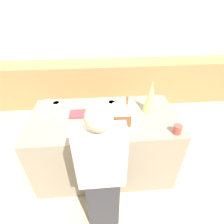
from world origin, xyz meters
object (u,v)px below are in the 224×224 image
Objects in this scene: candy_bowl_far_left at (112,103)px; candy_bowl_near_tray_left at (48,103)px; decorative_tree at (151,97)px; mug at (177,129)px; cookbook at (78,114)px; candy_bowl_near_tray_right at (122,102)px; candy_bowl_center_rear at (68,105)px; person at (102,175)px; candy_bowl_far_right at (42,113)px; candy_bowl_beside_tree at (60,116)px; gingerbread_house at (122,114)px; baking_tray at (122,124)px; candy_bowl_front_corner at (56,104)px.

candy_bowl_far_left and candy_bowl_near_tray_left have the same top height.
decorative_tree is 0.50m from mug.
candy_bowl_near_tray_right is at bearing 19.24° from cookbook.
candy_bowl_center_rear is 1.07m from person.
candy_bowl_near_tray_right is 1.22× the size of mug.
person reaches higher than candy_bowl_far_right.
gingerbread_house is at bearing -13.76° from candy_bowl_beside_tree.
baking_tray is 0.78m from candy_bowl_center_rear.
candy_bowl_near_tray_right is 0.88× the size of candy_bowl_beside_tree.
candy_bowl_beside_tree is (-0.64, -0.26, 0.01)m from candy_bowl_far_left.
person reaches higher than candy_bowl_near_tray_right.
cookbook reaches higher than baking_tray.
candy_bowl_near_tray_left is at bearing 122.57° from person.
gingerbread_house is at bearing -97.57° from candy_bowl_near_tray_right.
candy_bowl_far_right is (-1.02, -0.16, -0.00)m from candy_bowl_near_tray_right.
baking_tray is 0.13m from gingerbread_house.
person reaches higher than gingerbread_house.
person is (-0.25, -0.57, -0.13)m from baking_tray.
candy_bowl_beside_tree is 0.09× the size of person.
gingerbread_house is 2.82× the size of candy_bowl_near_tray_right.
candy_bowl_front_corner reaches higher than candy_bowl_near_tray_right.
decorative_tree reaches higher than candy_bowl_far_left.
candy_bowl_front_corner is 0.06× the size of person.
mug is at bearing -26.43° from candy_bowl_center_rear.
baking_tray is at bearing -79.15° from candy_bowl_far_left.
person reaches higher than mug.
person is (0.26, -0.80, -0.13)m from cookbook.
gingerbread_house is 0.75m from candy_bowl_beside_tree.
decorative_tree is 1.35m from candy_bowl_far_right.
candy_bowl_far_right is at bearing 160.05° from candy_bowl_beside_tree.
candy_bowl_far_left is 0.89× the size of candy_bowl_near_tray_left.
candy_bowl_near_tray_left is 0.41m from candy_bowl_beside_tree.
candy_bowl_near_tray_left reaches higher than cookbook.
candy_bowl_far_left is at bearing 80.24° from person.
baking_tray is 0.44m from candy_bowl_far_left.
person reaches higher than candy_bowl_front_corner.
person is at bearing -71.92° from cookbook.
candy_bowl_near_tray_left is (-0.95, 0.51, -0.12)m from gingerbread_house.
candy_bowl_front_corner reaches higher than candy_bowl_far_right.
decorative_tree reaches higher than candy_bowl_beside_tree.
candy_bowl_far_right is at bearing -152.89° from candy_bowl_center_rear.
gingerbread_house is 0.46m from candy_bowl_far_left.
decorative_tree is 1.07m from candy_bowl_center_rear.
candy_bowl_front_corner is 0.83× the size of candy_bowl_far_right.
candy_bowl_beside_tree is 1.13× the size of candy_bowl_far_right.
baking_tray is 0.43m from candy_bowl_near_tray_right.
gingerbread_house is at bearing 25.22° from baking_tray.
gingerbread_house is 0.79m from candy_bowl_center_rear.
candy_bowl_front_corner is (-0.15, 0.03, 0.00)m from candy_bowl_center_rear.
candy_bowl_far_left is 1.07× the size of candy_bowl_front_corner.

